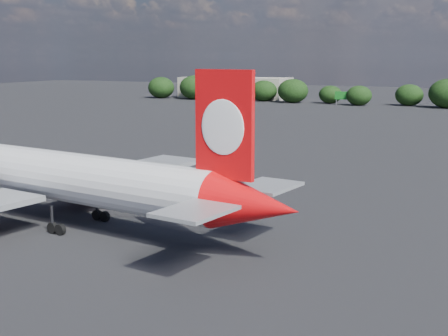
% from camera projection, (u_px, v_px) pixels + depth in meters
% --- Properties ---
extents(ground, '(500.00, 500.00, 0.00)m').
position_uv_depth(ground, '(264.00, 161.00, 96.65)').
color(ground, black).
rests_on(ground, ground).
extents(qantas_airliner, '(46.30, 44.15, 15.11)m').
position_uv_depth(qantas_airliner, '(72.00, 179.00, 59.13)').
color(qantas_airliner, white).
rests_on(qantas_airliner, ground).
extents(terminal_building, '(42.00, 16.00, 8.00)m').
position_uv_depth(terminal_building, '(235.00, 88.00, 240.74)').
color(terminal_building, gray).
rests_on(terminal_building, ground).
extents(highway_sign, '(6.00, 0.30, 4.50)m').
position_uv_depth(highway_sign, '(344.00, 96.00, 206.79)').
color(highway_sign, '#166F1E').
rests_on(highway_sign, ground).
extents(billboard_yellow, '(5.00, 0.30, 5.50)m').
position_uv_depth(billboard_yellow, '(441.00, 95.00, 199.29)').
color(billboard_yellow, yellow).
rests_on(billboard_yellow, ground).
extents(horizon_treeline, '(206.49, 15.54, 9.32)m').
position_uv_depth(horizon_treeline, '(421.00, 94.00, 199.64)').
color(horizon_treeline, black).
rests_on(horizon_treeline, ground).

